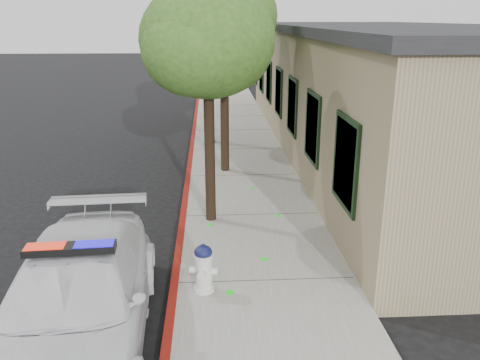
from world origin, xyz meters
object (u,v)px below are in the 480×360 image
clapboard_building (386,90)px  fire_hydrant (203,268)px  police_car (76,299)px  street_tree_mid (224,21)px  street_tree_near (208,46)px  street_tree_far (208,14)px

clapboard_building → fire_hydrant: size_ratio=25.19×
police_car → fire_hydrant: 2.08m
street_tree_mid → street_tree_near: bearing=-96.5°
clapboard_building → street_tree_near: (-5.98, -6.21, 1.79)m
street_tree_near → street_tree_mid: (0.43, 3.78, 0.46)m
police_car → street_tree_far: street_tree_far is taller
police_car → street_tree_mid: 9.04m
street_tree_far → clapboard_building: bearing=-10.0°
police_car → street_tree_mid: size_ratio=0.91×
street_tree_far → street_tree_mid: bearing=-83.3°
fire_hydrant → street_tree_mid: 7.85m
clapboard_building → street_tree_far: 6.52m
fire_hydrant → clapboard_building: bearing=66.3°
fire_hydrant → street_tree_near: (0.14, 3.06, 3.35)m
clapboard_building → street_tree_far: (-5.96, 1.05, 2.44)m
fire_hydrant → street_tree_mid: (0.57, 6.84, 3.81)m
fire_hydrant → street_tree_far: bearing=98.9°
clapboard_building → street_tree_far: size_ratio=3.56×
street_tree_near → street_tree_mid: size_ratio=0.90×
police_car → street_tree_mid: bearing=70.5°
police_car → clapboard_building: bearing=49.6°
clapboard_building → street_tree_near: street_tree_near is taller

